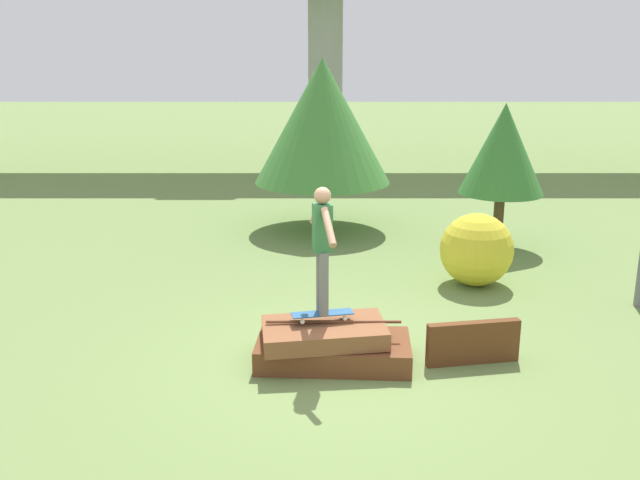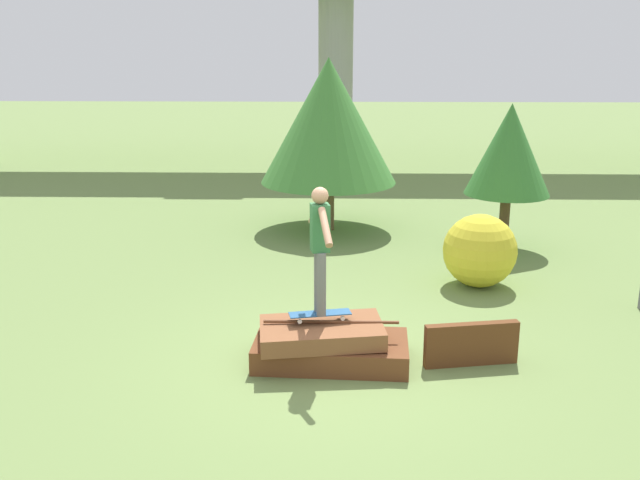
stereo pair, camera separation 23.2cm
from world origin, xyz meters
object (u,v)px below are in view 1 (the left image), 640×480
Objects in this scene: skateboard at (320,314)px; tree_behind_right at (501,149)px; bush_yellow_flowering at (474,249)px; skater at (320,241)px; tree_behind_left at (320,121)px.

tree_behind_right is (3.48, 5.18, 1.32)m from skateboard.
skateboard is at bearing -123.91° from tree_behind_right.
skateboard is 3.95m from bush_yellow_flowering.
tree_behind_right is 2.33× the size of bush_yellow_flowering.
skater is 6.25m from tree_behind_right.
skater is at bearing 90.00° from skateboard.
tree_behind_right is (3.48, 5.18, 0.37)m from skater.
tree_behind_right is at bearing 56.09° from skater.
tree_behind_left is at bearing 89.83° from skater.
tree_behind_right is (3.46, -1.46, -0.38)m from tree_behind_left.
skateboard is 0.95m from skater.
skateboard is 0.22× the size of tree_behind_left.
skater reaches higher than skateboard.
skateboard is 0.28× the size of tree_behind_right.
skater is at bearing -123.91° from tree_behind_right.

